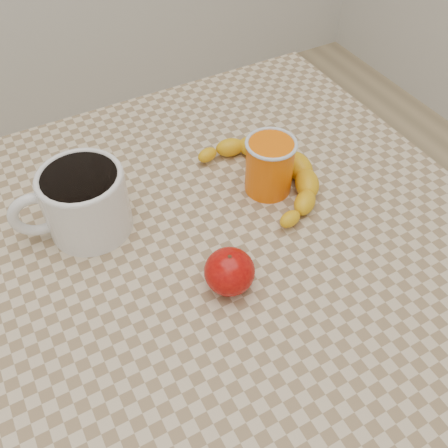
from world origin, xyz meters
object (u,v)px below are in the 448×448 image
orange_juice_glass (270,165)px  coffee_mug (83,200)px  apple (229,271)px  banana (267,174)px  table (224,268)px

orange_juice_glass → coffee_mug: bearing=168.8°
coffee_mug → orange_juice_glass: coffee_mug is taller
apple → banana: apple is taller
table → orange_juice_glass: bearing=25.6°
apple → banana: 0.21m
table → coffee_mug: coffee_mug is taller
coffee_mug → apple: 0.24m
apple → banana: (0.15, 0.15, -0.01)m
coffee_mug → apple: (0.13, -0.20, -0.03)m
banana → coffee_mug: bearing=168.9°
orange_juice_glass → banana: (0.00, 0.01, -0.03)m
orange_juice_glass → apple: bearing=-136.8°
apple → banana: size_ratio=0.26×
orange_juice_glass → banana: bearing=70.2°
coffee_mug → banana: (0.29, -0.05, -0.04)m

